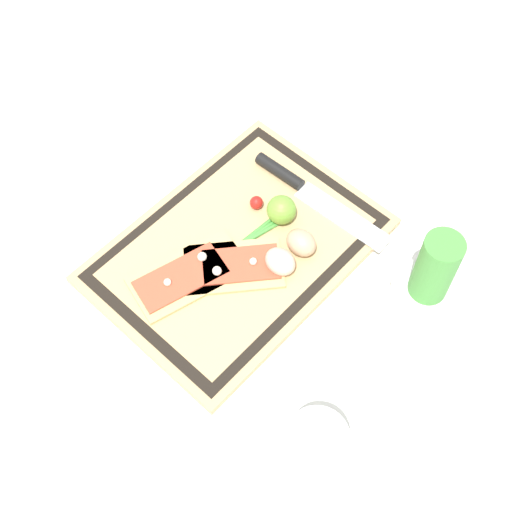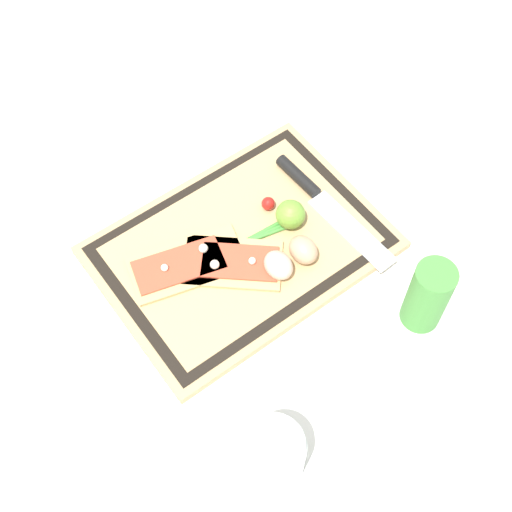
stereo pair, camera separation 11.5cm
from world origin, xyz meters
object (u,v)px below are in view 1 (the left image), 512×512
at_px(pizza_slice_near, 187,275).
at_px(egg_brown, 301,243).
at_px(sauce_jar, 315,448).
at_px(knife, 299,185).
at_px(lime, 281,210).
at_px(egg_pink, 280,262).
at_px(herb_pot, 428,286).
at_px(pizza_slice_far, 235,266).
at_px(cherry_tomato_red, 256,203).

bearing_deg(pizza_slice_near, egg_brown, 148.31).
distance_m(pizza_slice_near, sauce_jar, 0.36).
distance_m(knife, sauce_jar, 0.48).
bearing_deg(lime, knife, -164.16).
height_order(egg_pink, herb_pot, herb_pot).
bearing_deg(egg_brown, knife, -137.95).
distance_m(knife, egg_brown, 0.13).
bearing_deg(knife, egg_pink, 30.20).
bearing_deg(herb_pot, egg_pink, -61.68).
relative_size(pizza_slice_far, cherry_tomato_red, 7.85).
xyz_separation_m(pizza_slice_far, cherry_tomato_red, (-0.12, -0.06, 0.01)).
distance_m(egg_brown, cherry_tomato_red, 0.12).
distance_m(pizza_slice_near, lime, 0.20).
bearing_deg(sauce_jar, pizza_slice_near, -103.22).
relative_size(knife, herb_pot, 1.50).
bearing_deg(knife, egg_brown, 42.05).
bearing_deg(herb_pot, sauce_jar, 6.00).
bearing_deg(sauce_jar, herb_pot, -174.00).
height_order(herb_pot, sauce_jar, herb_pot).
bearing_deg(cherry_tomato_red, pizza_slice_near, 3.73).
bearing_deg(pizza_slice_far, cherry_tomato_red, -153.06).
xyz_separation_m(cherry_tomato_red, sauce_jar, (0.27, 0.36, 0.01)).
bearing_deg(egg_pink, egg_brown, 178.75).
height_order(lime, cherry_tomato_red, lime).
bearing_deg(lime, egg_brown, 69.18).
height_order(knife, sauce_jar, sauce_jar).
xyz_separation_m(lime, herb_pot, (-0.04, 0.28, 0.02)).
bearing_deg(sauce_jar, cherry_tomato_red, -126.48).
bearing_deg(egg_pink, lime, -139.33).
distance_m(cherry_tomato_red, sauce_jar, 0.45).
bearing_deg(lime, pizza_slice_far, 4.68).
xyz_separation_m(pizza_slice_far, lime, (-0.13, -0.01, 0.02)).
distance_m(egg_pink, lime, 0.10).
height_order(pizza_slice_near, lime, lime).
distance_m(egg_pink, herb_pot, 0.24).
bearing_deg(pizza_slice_near, knife, 176.45).
distance_m(pizza_slice_near, knife, 0.27).
relative_size(knife, egg_brown, 5.22).
xyz_separation_m(egg_brown, sauce_jar, (0.25, 0.24, 0.00)).
relative_size(pizza_slice_far, egg_brown, 3.42).
relative_size(pizza_slice_far, knife, 0.65).
bearing_deg(lime, cherry_tomato_red, -77.62).
bearing_deg(pizza_slice_near, cherry_tomato_red, -176.27).
bearing_deg(sauce_jar, egg_brown, -135.91).
distance_m(pizza_slice_far, egg_brown, 0.12).
relative_size(pizza_slice_near, herb_pot, 1.11).
xyz_separation_m(egg_brown, herb_pot, (-0.06, 0.21, 0.02)).
bearing_deg(herb_pot, lime, -82.50).
relative_size(egg_brown, egg_pink, 1.00).
distance_m(lime, herb_pot, 0.28).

